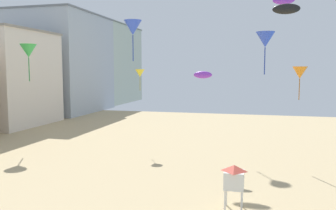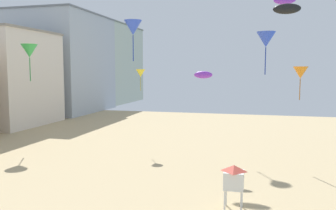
{
  "view_description": "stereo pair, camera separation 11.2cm",
  "coord_description": "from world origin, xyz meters",
  "px_view_note": "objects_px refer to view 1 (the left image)",
  "views": [
    {
      "loc": [
        9.8,
        -3.09,
        7.79
      ],
      "look_at": [
        4.33,
        18.3,
        5.61
      ],
      "focal_mm": 36.82,
      "sensor_mm": 36.0,
      "label": 1
    },
    {
      "loc": [
        9.91,
        -3.06,
        7.79
      ],
      "look_at": [
        4.33,
        18.3,
        5.61
      ],
      "focal_mm": 36.82,
      "sensor_mm": 36.0,
      "label": 2
    }
  ],
  "objects_px": {
    "kite_green_delta_2": "(28,51)",
    "kite_purple_parafoil_2": "(203,75)",
    "lifeguard_stand": "(234,177)",
    "kite_black_parafoil": "(286,9)",
    "kite_orange_delta": "(300,73)",
    "kite_blue_delta_2": "(133,28)",
    "kite_blue_delta": "(265,40)",
    "kite_yellow_delta": "(140,73)",
    "kite_purple_parafoil": "(284,0)"
  },
  "relations": [
    {
      "from": "lifeguard_stand",
      "to": "kite_purple_parafoil_2",
      "type": "height_order",
      "value": "kite_purple_parafoil_2"
    },
    {
      "from": "kite_blue_delta",
      "to": "kite_orange_delta",
      "type": "height_order",
      "value": "kite_blue_delta"
    },
    {
      "from": "kite_purple_parafoil_2",
      "to": "kite_yellow_delta",
      "type": "xyz_separation_m",
      "value": [
        -7.2,
        4.78,
        0.1
      ]
    },
    {
      "from": "kite_green_delta_2",
      "to": "kite_purple_parafoil",
      "type": "bearing_deg",
      "value": 22.15
    },
    {
      "from": "kite_green_delta_2",
      "to": "kite_blue_delta",
      "type": "bearing_deg",
      "value": 3.11
    },
    {
      "from": "kite_yellow_delta",
      "to": "kite_blue_delta_2",
      "type": "bearing_deg",
      "value": -73.36
    },
    {
      "from": "kite_purple_parafoil",
      "to": "kite_orange_delta",
      "type": "height_order",
      "value": "kite_purple_parafoil"
    },
    {
      "from": "kite_orange_delta",
      "to": "kite_yellow_delta",
      "type": "height_order",
      "value": "kite_orange_delta"
    },
    {
      "from": "kite_orange_delta",
      "to": "kite_purple_parafoil_2",
      "type": "distance_m",
      "value": 7.82
    },
    {
      "from": "kite_blue_delta",
      "to": "kite_yellow_delta",
      "type": "xyz_separation_m",
      "value": [
        -12.26,
        0.46,
        -3.07
      ]
    },
    {
      "from": "kite_blue_delta_2",
      "to": "kite_green_delta_2",
      "type": "xyz_separation_m",
      "value": [
        -14.94,
        8.95,
        -0.87
      ]
    },
    {
      "from": "kite_green_delta_2",
      "to": "kite_purple_parafoil_2",
      "type": "xyz_separation_m",
      "value": [
        18.95,
        -3.02,
        -2.43
      ]
    },
    {
      "from": "kite_green_delta_2",
      "to": "kite_yellow_delta",
      "type": "height_order",
      "value": "kite_green_delta_2"
    },
    {
      "from": "kite_black_parafoil",
      "to": "lifeguard_stand",
      "type": "bearing_deg",
      "value": -106.99
    },
    {
      "from": "kite_black_parafoil",
      "to": "kite_yellow_delta",
      "type": "xyz_separation_m",
      "value": [
        -13.77,
        3.53,
        -5.24
      ]
    },
    {
      "from": "lifeguard_stand",
      "to": "kite_black_parafoil",
      "type": "height_order",
      "value": "kite_black_parafoil"
    },
    {
      "from": "kite_blue_delta_2",
      "to": "kite_purple_parafoil_2",
      "type": "bearing_deg",
      "value": 55.98
    },
    {
      "from": "kite_blue_delta",
      "to": "kite_blue_delta_2",
      "type": "distance_m",
      "value": 13.68
    },
    {
      "from": "kite_yellow_delta",
      "to": "kite_purple_parafoil",
      "type": "bearing_deg",
      "value": 31.67
    },
    {
      "from": "lifeguard_stand",
      "to": "kite_orange_delta",
      "type": "bearing_deg",
      "value": 65.05
    },
    {
      "from": "kite_blue_delta",
      "to": "kite_green_delta_2",
      "type": "height_order",
      "value": "kite_blue_delta"
    },
    {
      "from": "kite_orange_delta",
      "to": "kite_yellow_delta",
      "type": "relative_size",
      "value": 1.23
    },
    {
      "from": "kite_blue_delta_2",
      "to": "kite_green_delta_2",
      "type": "height_order",
      "value": "kite_blue_delta_2"
    },
    {
      "from": "kite_green_delta_2",
      "to": "kite_purple_parafoil_2",
      "type": "distance_m",
      "value": 19.34
    },
    {
      "from": "kite_purple_parafoil_2",
      "to": "lifeguard_stand",
      "type": "bearing_deg",
      "value": -71.07
    },
    {
      "from": "kite_orange_delta",
      "to": "kite_black_parafoil",
      "type": "height_order",
      "value": "kite_black_parafoil"
    },
    {
      "from": "kite_green_delta_2",
      "to": "kite_purple_parafoil_2",
      "type": "bearing_deg",
      "value": -9.05
    },
    {
      "from": "kite_blue_delta",
      "to": "kite_green_delta_2",
      "type": "relative_size",
      "value": 1.0
    },
    {
      "from": "lifeguard_stand",
      "to": "kite_blue_delta_2",
      "type": "relative_size",
      "value": 0.91
    },
    {
      "from": "kite_blue_delta",
      "to": "kite_blue_delta_2",
      "type": "height_order",
      "value": "kite_blue_delta"
    },
    {
      "from": "kite_blue_delta_2",
      "to": "kite_purple_parafoil_2",
      "type": "relative_size",
      "value": 1.81
    },
    {
      "from": "kite_yellow_delta",
      "to": "kite_orange_delta",
      "type": "bearing_deg",
      "value": -14.32
    },
    {
      "from": "kite_blue_delta_2",
      "to": "kite_black_parafoil",
      "type": "height_order",
      "value": "kite_black_parafoil"
    },
    {
      "from": "kite_blue_delta",
      "to": "kite_black_parafoil",
      "type": "height_order",
      "value": "kite_black_parafoil"
    },
    {
      "from": "kite_blue_delta_2",
      "to": "kite_green_delta_2",
      "type": "distance_m",
      "value": 17.44
    },
    {
      "from": "kite_green_delta_2",
      "to": "kite_black_parafoil",
      "type": "bearing_deg",
      "value": -3.96
    },
    {
      "from": "kite_green_delta_2",
      "to": "kite_purple_parafoil_2",
      "type": "relative_size",
      "value": 2.51
    },
    {
      "from": "kite_black_parafoil",
      "to": "kite_purple_parafoil_2",
      "type": "distance_m",
      "value": 8.55
    },
    {
      "from": "kite_orange_delta",
      "to": "kite_blue_delta_2",
      "type": "relative_size",
      "value": 0.97
    },
    {
      "from": "lifeguard_stand",
      "to": "kite_black_parafoil",
      "type": "relative_size",
      "value": 1.17
    },
    {
      "from": "lifeguard_stand",
      "to": "kite_green_delta_2",
      "type": "height_order",
      "value": "kite_green_delta_2"
    },
    {
      "from": "kite_blue_delta_2",
      "to": "lifeguard_stand",
      "type": "bearing_deg",
      "value": -26.4
    },
    {
      "from": "kite_orange_delta",
      "to": "kite_green_delta_2",
      "type": "height_order",
      "value": "kite_green_delta_2"
    },
    {
      "from": "kite_orange_delta",
      "to": "lifeguard_stand",
      "type": "bearing_deg",
      "value": -113.12
    },
    {
      "from": "kite_black_parafoil",
      "to": "kite_yellow_delta",
      "type": "relative_size",
      "value": 0.99
    },
    {
      "from": "kite_yellow_delta",
      "to": "kite_green_delta_2",
      "type": "bearing_deg",
      "value": -171.45
    },
    {
      "from": "kite_orange_delta",
      "to": "kite_green_delta_2",
      "type": "bearing_deg",
      "value": 175.6
    },
    {
      "from": "kite_orange_delta",
      "to": "kite_purple_parafoil_2",
      "type": "height_order",
      "value": "kite_orange_delta"
    },
    {
      "from": "lifeguard_stand",
      "to": "kite_purple_parafoil",
      "type": "relative_size",
      "value": 1.04
    },
    {
      "from": "kite_purple_parafoil",
      "to": "kite_black_parafoil",
      "type": "bearing_deg",
      "value": -92.81
    }
  ]
}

